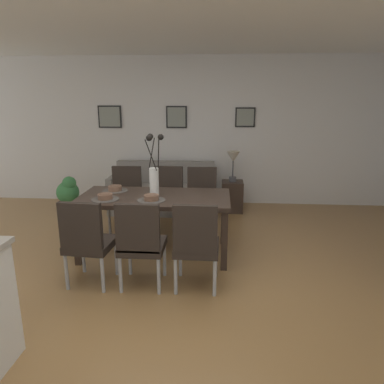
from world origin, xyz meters
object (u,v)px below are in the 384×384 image
Objects in this scene: centerpiece_vase at (154,173)px; bowl_far_left at (151,197)px; dining_chair_near_left at (87,239)px; bowl_near_left at (105,196)px; dining_chair_mid_left at (196,242)px; dining_chair_mid_right at (202,197)px; sofa at (164,194)px; potted_plant at (68,194)px; bowl_near_right at (115,188)px; framed_picture_left at (110,117)px; dining_table at (155,202)px; dining_chair_far_left at (141,241)px; table_lamp at (233,160)px; side_table at (232,196)px; dining_chair_near_right at (126,195)px; framed_picture_center at (177,117)px; framed_picture_right at (245,117)px; dining_chair_far_right at (167,195)px.

centerpiece_vase reaches higher than bowl_far_left.
bowl_near_left is at bearing 90.18° from dining_chair_near_left.
centerpiece_vase is at bearing 123.59° from dining_chair_mid_left.
dining_chair_mid_right is 5.41× the size of bowl_near_left.
sofa reaches higher than potted_plant.
framed_picture_left reaches higher than bowl_near_right.
dining_table is 1.96× the size of dining_chair_far_left.
dining_chair_mid_left is 0.88m from bowl_far_left.
dining_chair_far_left is at bearing -107.16° from dining_chair_mid_right.
centerpiece_vase is (0.54, 0.84, 0.51)m from dining_chair_near_left.
side_table is at bearing 0.00° from table_lamp.
bowl_near_right is at bearing 90.00° from bowl_near_left.
dining_chair_near_right is 2.39× the size of framed_picture_center.
framed_picture_right is at bearing 61.02° from dining_chair_near_left.
table_lamp is 0.76× the size of potted_plant.
framed_picture_center reaches higher than dining_chair_near_left.
sofa is at bearing 95.72° from dining_table.
bowl_near_right is 0.40× the size of framed_picture_left.
dining_chair_near_right is at bearing 92.90° from bowl_near_right.
table_lamp is at bearing -26.27° from framed_picture_center.
framed_picture_right reaches higher than side_table.
framed_picture_center reaches higher than table_lamp.
dining_chair_far_left is at bearing -62.18° from bowl_near_right.
centerpiece_vase is 2.21m from side_table.
dining_chair_near_right is at bearing -147.65° from table_lamp.
side_table is at bearing 44.21° from dining_chair_far_right.
framed_picture_left is (-1.23, 1.44, 1.05)m from dining_chair_far_right.
dining_table is 1.04× the size of sofa.
table_lamp is (1.18, -0.01, 0.61)m from sofa.
dining_table is 3.53× the size of table_lamp.
table_lamp reaches higher than dining_chair_near_left.
framed_picture_center reaches higher than dining_chair_far_left.
dining_chair_far_left is (0.58, -1.66, 0.00)m from dining_chair_near_right.
bowl_near_right is at bearing 117.82° from dining_chair_far_left.
framed_picture_center reaches higher than dining_table.
framed_picture_right reaches higher than centerpiece_vase.
framed_picture_left is at bearing 167.39° from side_table.
dining_chair_far_left is at bearing -90.54° from dining_chair_far_right.
table_lamp reaches higher than dining_chair_far_right.
dining_chair_mid_right is 1.77× the size of side_table.
dining_chair_far_left is 2.39× the size of framed_picture_center.
framed_picture_left is (-2.20, 0.49, 1.30)m from side_table.
dining_chair_near_right is 5.41× the size of bowl_near_right.
bowl_far_left is at bearing -116.38° from side_table.
centerpiece_vase is 2.66m from framed_picture_right.
sofa is 1.57m from potted_plant.
bowl_near_left is 1.00× the size of bowl_far_left.
sofa is at bearing 18.31° from potted_plant.
dining_table is at bearing -117.58° from framed_picture_right.
dining_chair_near_left is at bearing -62.58° from potted_plant.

